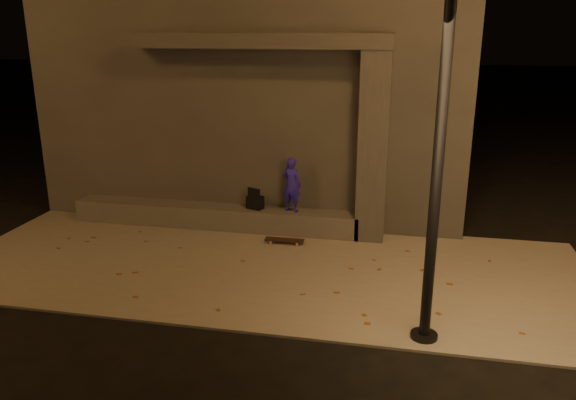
% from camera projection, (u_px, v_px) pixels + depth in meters
% --- Properties ---
extents(ground, '(120.00, 120.00, 0.00)m').
position_uv_depth(ground, '(230.00, 325.00, 7.92)').
color(ground, black).
rests_on(ground, ground).
extents(sidewalk, '(11.00, 4.40, 0.04)m').
position_uv_depth(sidewalk, '(264.00, 267.00, 9.79)').
color(sidewalk, slate).
rests_on(sidewalk, ground).
extents(building, '(9.00, 5.10, 5.22)m').
position_uv_depth(building, '(268.00, 89.00, 13.42)').
color(building, '#3D3A37').
rests_on(building, ground).
extents(ledge, '(6.00, 0.55, 0.45)m').
position_uv_depth(ledge, '(214.00, 216.00, 11.64)').
color(ledge, '#53504B').
rests_on(ledge, sidewalk).
extents(column, '(0.55, 0.55, 3.60)m').
position_uv_depth(column, '(373.00, 148.00, 10.56)').
color(column, '#3D3A37').
rests_on(column, sidewalk).
extents(canopy, '(5.00, 0.70, 0.28)m').
position_uv_depth(canopy, '(259.00, 41.00, 10.46)').
color(canopy, '#3D3A37').
rests_on(canopy, column).
extents(skateboarder, '(0.46, 0.37, 1.10)m').
position_uv_depth(skateboarder, '(292.00, 185.00, 11.10)').
color(skateboarder, '#281CBC').
rests_on(skateboarder, ledge).
extents(backpack, '(0.38, 0.32, 0.45)m').
position_uv_depth(backpack, '(255.00, 201.00, 11.36)').
color(backpack, black).
rests_on(backpack, ledge).
extents(skateboard, '(0.76, 0.20, 0.08)m').
position_uv_depth(skateboard, '(284.00, 240.00, 10.76)').
color(skateboard, black).
rests_on(skateboard, sidewalk).
extents(street_lamp_0, '(0.36, 0.36, 7.58)m').
position_uv_depth(street_lamp_0, '(451.00, 3.00, 6.27)').
color(street_lamp_0, black).
rests_on(street_lamp_0, ground).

